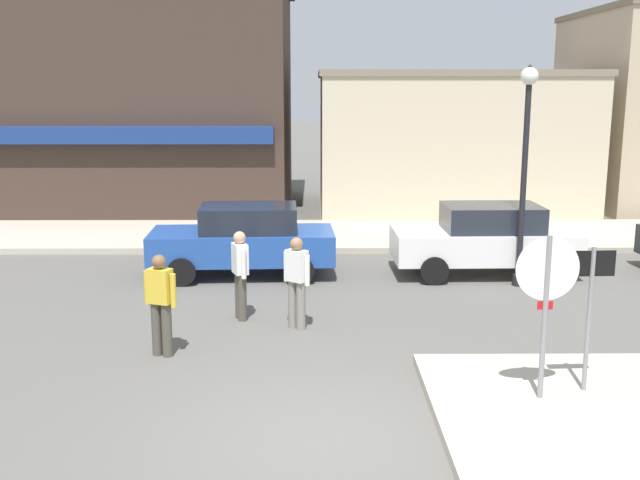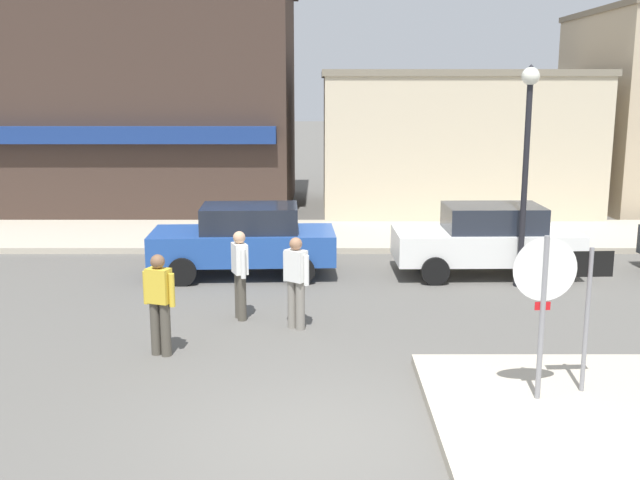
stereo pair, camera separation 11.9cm
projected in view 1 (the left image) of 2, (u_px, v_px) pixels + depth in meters
ground_plane at (324, 441)px, 8.86m from camera, size 160.00×160.00×0.00m
kerb_far at (318, 235)px, 20.61m from camera, size 80.00×4.00×0.15m
stop_sign at (546, 296)px, 9.46m from camera, size 0.82×0.08×2.30m
one_way_sign at (590, 305)px, 9.74m from camera, size 0.60×0.07×2.10m
lamp_post at (526, 144)px, 15.14m from camera, size 0.36×0.36×4.54m
parked_car_nearest at (244, 239)px, 16.43m from camera, size 4.07×2.02×1.56m
parked_car_second at (486, 239)px, 16.51m from camera, size 4.03×1.94×1.56m
pedestrian_crossing_near at (161, 302)px, 11.49m from camera, size 0.55×0.33×1.61m
pedestrian_crossing_far at (240, 272)px, 13.30m from camera, size 0.34×0.54×1.61m
pedestrian_kerb_side at (297, 280)px, 12.78m from camera, size 0.49×0.41×1.61m
building_corner_shop at (114, 97)px, 25.29m from camera, size 12.11×7.70×7.48m
building_storefront_left_near at (448, 142)px, 24.78m from camera, size 8.58×6.04×4.58m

